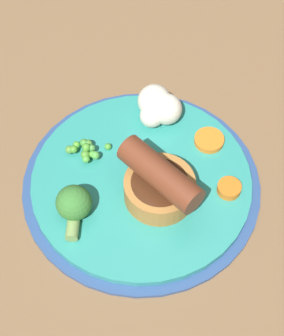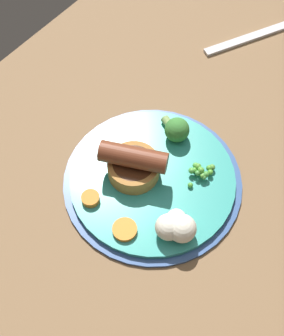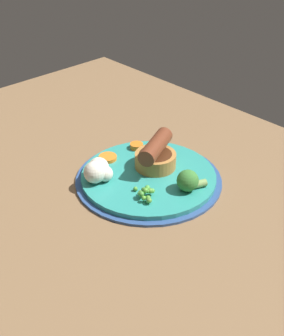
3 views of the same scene
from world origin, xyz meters
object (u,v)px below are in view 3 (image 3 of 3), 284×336
Objects in this scene: cauliflower_floret at (98,171)px; carrot_slice_0 at (137,146)px; carrot_slice_3 at (108,158)px; sausage_pudding at (155,155)px; pea_pile at (145,192)px; dinner_plate at (149,178)px; broccoli_floret_near at (189,181)px.

carrot_slice_0 is (3.51, -12.60, -1.37)cm from cauliflower_floret.
carrot_slice_0 reaches higher than carrot_slice_3.
cauliflower_floret is (3.96, 10.54, -0.63)cm from sausage_pudding.
sausage_pudding is 1.87× the size of cauliflower_floret.
pea_pile is (-5.86, 8.16, -1.44)cm from sausage_pudding.
dinner_plate is 9.54cm from carrot_slice_3.
pea_pile reaches higher than dinner_plate.
sausage_pudding is at bearing -69.08° from dinner_plate.
dinner_plate is 4.47cm from sausage_pudding.
broccoli_floret_near is 17.92cm from carrot_slice_3.
pea_pile is at bearing -3.25° from broccoli_floret_near.
dinner_plate is at bearing 150.49° from carrot_slice_0.
carrot_slice_3 is (0.70, 6.93, -0.15)cm from carrot_slice_0.
broccoli_floret_near reaches higher than dinner_plate.
pea_pile is 0.95× the size of cauliflower_floret.
pea_pile is 16.80cm from carrot_slice_0.
sausage_pudding is at bearing 164.63° from carrot_slice_0.
broccoli_floret_near is at bearing 169.42° from carrot_slice_0.
carrot_slice_3 reaches higher than dinner_plate.
sausage_pudding reaches higher than dinner_plate.
carrot_slice_3 is (8.17, 4.87, -2.15)cm from sausage_pudding.
sausage_pudding is 9.75cm from carrot_slice_3.
broccoli_floret_near reaches higher than carrot_slice_0.
carrot_slice_3 is (17.45, 3.80, -1.49)cm from broccoli_floret_near.
pea_pile is 1.97× the size of carrot_slice_0.
cauliflower_floret is at bearing 126.57° from carrot_slice_3.
broccoli_floret_near is (-8.22, -1.70, 2.68)cm from dinner_plate.
pea_pile is (-4.80, 5.39, 1.89)cm from dinner_plate.
sausage_pudding is (1.06, -2.77, 3.34)cm from dinner_plate.
dinner_plate is 9.64cm from cauliflower_floret.
dinner_plate is 5.17× the size of pea_pile.
cauliflower_floret is 7.22cm from carrot_slice_3.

